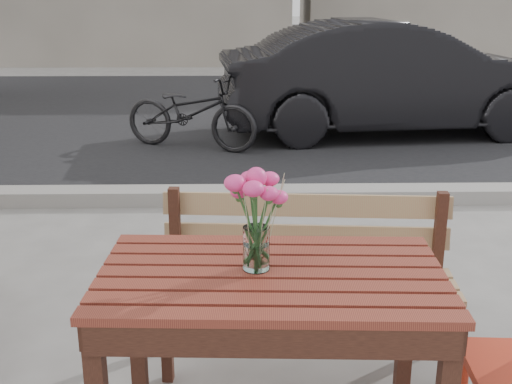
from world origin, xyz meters
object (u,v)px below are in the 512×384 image
main_vase (256,207)px  main_table (271,304)px  parked_car (393,78)px  bicycle (191,112)px

main_vase → main_table: bearing=-26.5°
main_table → parked_car: size_ratio=0.30×
main_table → parked_car: parked_car is taller
main_table → main_vase: size_ratio=3.35×
main_vase → bicycle: size_ratio=0.24×
main_table → bicycle: size_ratio=0.80×
main_vase → bicycle: 4.88m
main_table → parked_car: bearing=75.7°
main_vase → parked_car: 5.79m
bicycle → parked_car: bearing=-50.7°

